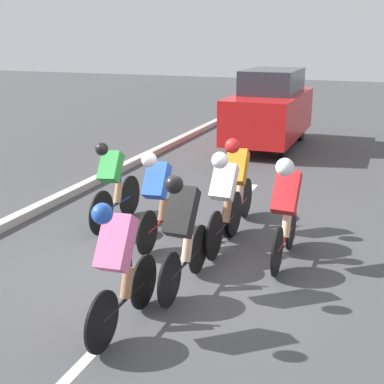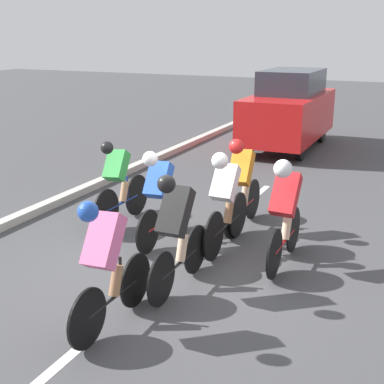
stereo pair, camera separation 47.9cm
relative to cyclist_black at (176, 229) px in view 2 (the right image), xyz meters
name	(u,v)px [view 2 (the right image)]	position (x,y,z in m)	size (l,w,h in m)	color
ground_plane	(177,264)	(0.34, -0.69, -0.81)	(60.00, 60.00, 0.00)	#424244
lane_stripe_near	(43,378)	(0.34, 2.13, -0.81)	(0.12, 1.40, 0.01)	white
lane_stripe_mid	(188,254)	(0.34, -1.07, -0.81)	(0.12, 1.40, 0.01)	white
lane_stripe_far	(257,195)	(0.34, -4.27, -0.81)	(0.12, 1.40, 0.01)	white
curb	(17,219)	(3.54, -1.07, -0.74)	(0.20, 27.55, 0.14)	#B7B2A8
cyclist_black	(176,229)	(0.00, 0.00, 0.00)	(0.32, 1.63, 1.55)	black
cyclist_orange	(242,181)	(0.00, -2.36, 0.00)	(0.34, 1.69, 1.54)	black
cyclist_pink	(106,260)	(0.28, 1.10, -0.01)	(0.35, 1.60, 1.52)	black
cyclist_white	(225,198)	(-0.06, -1.47, -0.01)	(0.32, 1.72, 1.52)	black
cyclist_green	(119,182)	(1.91, -1.73, -0.07)	(0.36, 1.69, 1.46)	black
cyclist_red	(285,209)	(-1.01, -1.23, 0.02)	(0.33, 1.64, 1.56)	black
cyclist_blue	(160,194)	(0.90, -1.27, -0.03)	(0.34, 1.62, 1.48)	black
support_car	(289,110)	(0.97, -8.89, 0.25)	(1.70, 4.07, 2.11)	black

